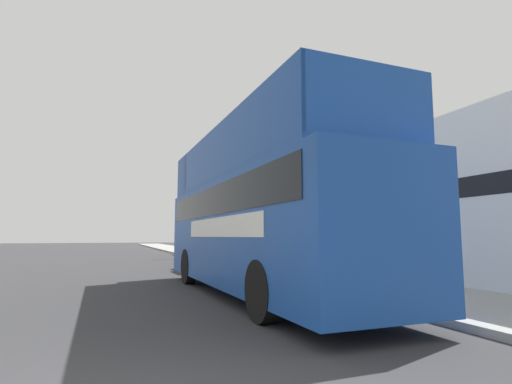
# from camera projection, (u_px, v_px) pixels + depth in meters

# --- Properties ---
(ground_plane) EXTENTS (144.00, 144.00, 0.00)m
(ground_plane) POSITION_uv_depth(u_px,v_px,m) (103.00, 263.00, 22.36)
(ground_plane) COLOR #333335
(sidewalk) EXTENTS (3.64, 108.00, 0.14)m
(sidewalk) POSITION_uv_depth(u_px,v_px,m) (243.00, 262.00, 22.10)
(sidewalk) COLOR #999993
(sidewalk) RESTS_ON ground_plane
(pub_white_frontage) EXTENTS (6.01, 11.97, 4.98)m
(pub_white_frontage) POSITION_uv_depth(u_px,v_px,m) (504.00, 205.00, 12.83)
(pub_white_frontage) COLOR white
(pub_white_frontage) RESTS_ON ground_plane
(brick_terrace_rear) EXTENTS (6.00, 18.54, 8.40)m
(brick_terrace_rear) POSITION_uv_depth(u_px,v_px,m) (292.00, 197.00, 27.68)
(brick_terrace_rear) COLOR brown
(brick_terrace_rear) RESTS_ON ground_plane
(tour_bus) EXTENTS (2.64, 10.24, 4.18)m
(tour_bus) POSITION_uv_depth(u_px,v_px,m) (256.00, 222.00, 10.34)
(tour_bus) COLOR #19479E
(tour_bus) RESTS_ON ground_plane
(parked_car_ahead_of_bus) EXTENTS (1.84, 3.98, 1.32)m
(parked_car_ahead_of_bus) POSITION_uv_depth(u_px,v_px,m) (211.00, 256.00, 17.15)
(parked_car_ahead_of_bus) COLOR navy
(parked_car_ahead_of_bus) RESTS_ON ground_plane
(lamp_post_nearest) EXTENTS (0.35, 0.35, 5.10)m
(lamp_post_nearest) POSITION_uv_depth(u_px,v_px,m) (362.00, 149.00, 9.80)
(lamp_post_nearest) COLOR black
(lamp_post_nearest) RESTS_ON sidewalk
(lamp_post_second) EXTENTS (0.35, 0.35, 4.40)m
(lamp_post_second) POSITION_uv_depth(u_px,v_px,m) (245.00, 200.00, 18.65)
(lamp_post_second) COLOR black
(lamp_post_second) RESTS_ON sidewalk
(lamp_post_third) EXTENTS (0.35, 0.35, 4.59)m
(lamp_post_third) POSITION_uv_depth(u_px,v_px,m) (201.00, 210.00, 27.49)
(lamp_post_third) COLOR black
(lamp_post_third) RESTS_ON sidewalk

